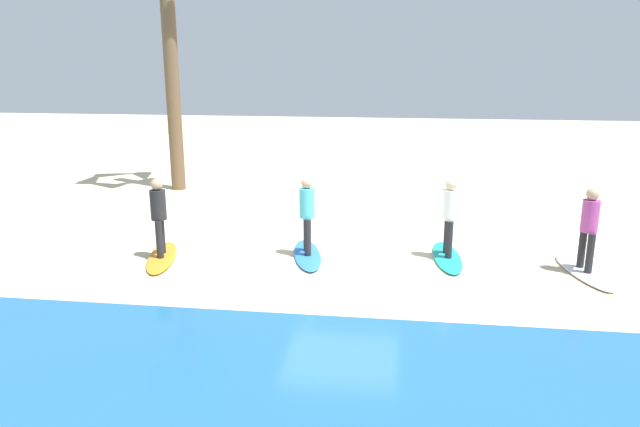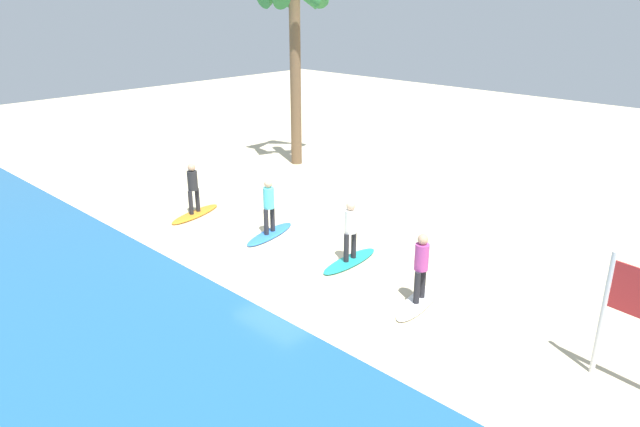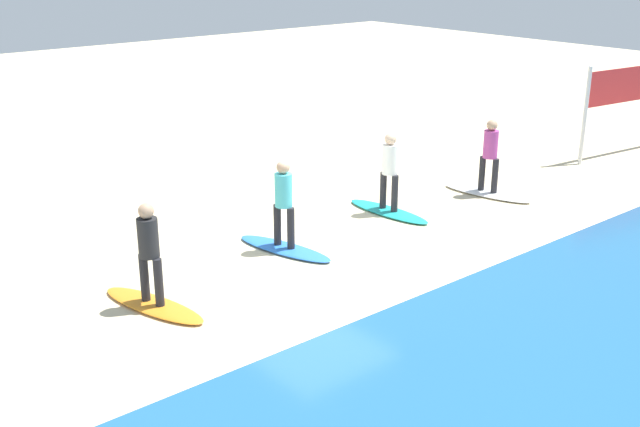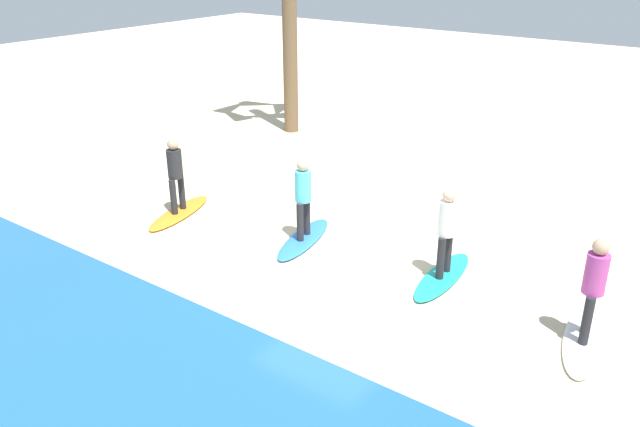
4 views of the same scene
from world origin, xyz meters
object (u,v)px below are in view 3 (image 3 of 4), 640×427
Objects in this scene: surfer_white at (490,151)px; surfer_blue at (284,198)px; surfer_teal at (390,166)px; surfer_orange at (149,246)px; surfboard_blue at (284,248)px; surfboard_teal at (388,211)px; surfboard_orange at (153,305)px; surfboard_white at (487,193)px.

surfer_white is 1.00× the size of surfer_blue.
surfer_teal and surfer_orange have the same top height.
surfer_white is at bearing 73.88° from surfboard_blue.
surfboard_teal is 2.95m from surfboard_blue.
surfer_orange is at bearing 1.74° from surfer_white.
surfer_white is at bearing 77.61° from surfboard_orange.
surfer_teal is (0.00, -0.00, 0.99)m from surfboard_teal.
surfer_blue is (0.00, 0.00, 0.99)m from surfboard_blue.
surfboard_white is at bearing 77.61° from surfboard_orange.
surfboard_teal is 1.28× the size of surfer_teal.
surfboard_blue is at bearing 86.41° from surfboard_orange.
surfer_teal is at bearing 81.70° from surfboard_blue.
surfer_blue is at bearing -104.09° from surfboard_white.
surfboard_teal is (2.59, -0.54, 0.00)m from surfboard_white.
surfboard_blue is (2.94, 0.24, 0.00)m from surfboard_teal.
surfboard_teal is at bearing 83.54° from surfboard_orange.
surfboard_orange is at bearing 10.54° from surfer_blue.
surfer_teal reaches higher than surfboard_blue.
surfer_blue is 0.78× the size of surfboard_orange.
surfboard_teal is at bearing -175.31° from surfer_blue.
surfer_orange is at bearing -14.13° from surfboard_orange.
surfer_blue is 3.06m from surfer_orange.
surfboard_blue is 1.28× the size of surfer_blue.
surfer_orange reaches higher than surfboard_teal.
surfer_teal is at bearing -175.31° from surfer_blue.
surfboard_white is at bearing 74.63° from surfboard_teal.
surfboard_blue and surfboard_orange have the same top height.
surfer_white reaches higher than surfboard_white.
surfer_teal reaches higher than surfboard_teal.
surfer_orange is at bearing -99.23° from surfboard_white.
surfer_blue is at bearing -88.84° from surfboard_teal.
surfboard_teal is at bearing 81.70° from surfboard_blue.
surfer_teal is 0.78× the size of surfboard_orange.
surfer_white is at bearing -10.96° from surfboard_white.
surfboard_teal is at bearing -112.81° from surfboard_white.
surfer_teal is 1.00× the size of surfer_blue.
surfer_white is 8.60m from surfboard_orange.
surfboard_white and surfboard_orange have the same top height.
surfer_white is 1.00× the size of surfer_teal.
surfboard_teal is (2.59, -0.54, -0.99)m from surfer_white.
surfboard_white and surfboard_blue have the same top height.
surfboard_white is 1.28× the size of surfer_white.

